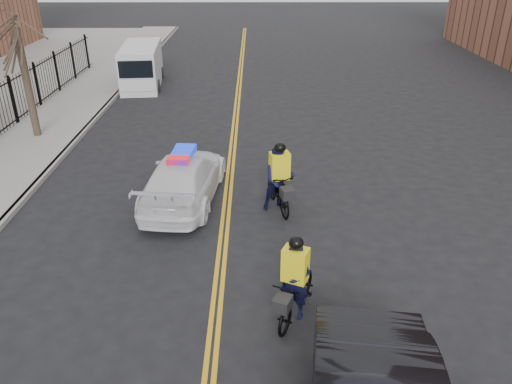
{
  "coord_description": "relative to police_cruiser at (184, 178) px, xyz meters",
  "views": [
    {
      "loc": [
        0.79,
        -8.32,
        6.81
      ],
      "look_at": [
        0.84,
        2.7,
        1.3
      ],
      "focal_mm": 35.0,
      "sensor_mm": 36.0,
      "label": 1
    }
  ],
  "objects": [
    {
      "name": "center_line_left",
      "position": [
        1.17,
        3.18,
        -0.68
      ],
      "size": [
        0.1,
        60.0,
        0.01
      ],
      "primitive_type": "cube",
      "color": "gold",
      "rests_on": "ground"
    },
    {
      "name": "sidewalk",
      "position": [
        -6.25,
        3.18,
        -0.61
      ],
      "size": [
        3.0,
        60.0,
        0.15
      ],
      "primitive_type": "cube",
      "color": "gray",
      "rests_on": "ground"
    },
    {
      "name": "street_tree",
      "position": [
        -6.35,
        5.18,
        2.85
      ],
      "size": [
        3.2,
        3.2,
        4.8
      ],
      "color": "#34261E",
      "rests_on": "sidewalk"
    },
    {
      "name": "curb",
      "position": [
        -4.75,
        3.18,
        -0.61
      ],
      "size": [
        0.2,
        60.0,
        0.15
      ],
      "primitive_type": "cube",
      "color": "gray",
      "rests_on": "ground"
    },
    {
      "name": "ground",
      "position": [
        1.25,
        -4.82,
        -0.69
      ],
      "size": [
        120.0,
        120.0,
        0.0
      ],
      "primitive_type": "plane",
      "color": "black",
      "rests_on": "ground"
    },
    {
      "name": "center_line_right",
      "position": [
        1.33,
        3.18,
        -0.68
      ],
      "size": [
        0.1,
        60.0,
        0.01
      ],
      "primitive_type": "cube",
      "color": "gold",
      "rests_on": "ground"
    },
    {
      "name": "cyclist_far",
      "position": [
        2.75,
        -0.59,
        0.11
      ],
      "size": [
        1.05,
        2.07,
        2.01
      ],
      "rotation": [
        0.0,
        0.0,
        0.26
      ],
      "color": "black",
      "rests_on": "ground"
    },
    {
      "name": "cyclist_near",
      "position": [
        2.84,
        -5.13,
        -0.04
      ],
      "size": [
        1.37,
        1.99,
        1.86
      ],
      "rotation": [
        0.0,
        0.0,
        -0.42
      ],
      "color": "black",
      "rests_on": "ground"
    },
    {
      "name": "cargo_van",
      "position": [
        -3.84,
        13.14,
        0.32
      ],
      "size": [
        2.27,
        5.1,
        2.07
      ],
      "rotation": [
        0.0,
        0.0,
        0.1
      ],
      "color": "silver",
      "rests_on": "ground"
    },
    {
      "name": "police_cruiser",
      "position": [
        0.0,
        0.0,
        0.0
      ],
      "size": [
        2.38,
        4.87,
        1.52
      ],
      "rotation": [
        0.0,
        0.0,
        3.04
      ],
      "color": "white",
      "rests_on": "ground"
    }
  ]
}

